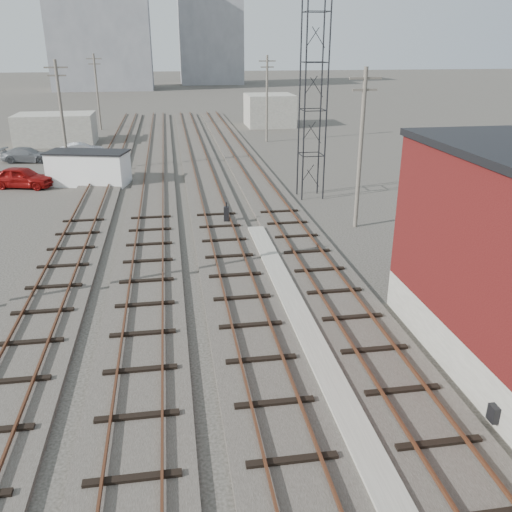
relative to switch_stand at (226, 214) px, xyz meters
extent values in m
plane|color=#282621|center=(1.00, 30.33, -0.60)|extent=(320.00, 320.00, 0.00)
cube|color=#332D28|center=(3.50, 9.33, -0.50)|extent=(3.20, 90.00, 0.20)
cube|color=#4C2816|center=(2.78, 9.33, -0.27)|extent=(0.07, 90.00, 0.12)
cube|color=#4C2816|center=(4.22, 9.33, -0.27)|extent=(0.07, 90.00, 0.12)
cube|color=#332D28|center=(-0.50, 9.33, -0.50)|extent=(3.20, 90.00, 0.20)
cube|color=#4C2816|center=(-1.22, 9.33, -0.27)|extent=(0.07, 90.00, 0.12)
cube|color=#4C2816|center=(0.22, 9.33, -0.27)|extent=(0.07, 90.00, 0.12)
cube|color=#332D28|center=(-4.50, 9.33, -0.50)|extent=(3.20, 90.00, 0.20)
cube|color=#4C2816|center=(-5.22, 9.33, -0.27)|extent=(0.07, 90.00, 0.12)
cube|color=#4C2816|center=(-3.78, 9.33, -0.27)|extent=(0.07, 90.00, 0.12)
cube|color=#332D28|center=(-8.50, 9.33, -0.50)|extent=(3.20, 90.00, 0.20)
cube|color=#4C2816|center=(-9.22, 9.33, -0.27)|extent=(0.07, 90.00, 0.12)
cube|color=#4C2816|center=(-7.78, 9.33, -0.27)|extent=(0.07, 90.00, 0.12)
cube|color=gray|center=(1.50, -15.67, -0.47)|extent=(0.90, 28.00, 0.26)
cube|color=black|center=(5.40, -19.67, -0.10)|extent=(0.20, 0.35, 0.50)
cylinder|color=black|center=(5.75, 4.58, 6.90)|extent=(0.10, 0.10, 15.00)
cylinder|color=black|center=(7.25, 4.58, 6.90)|extent=(0.10, 0.10, 15.00)
cylinder|color=black|center=(5.75, 6.08, 6.90)|extent=(0.10, 0.10, 15.00)
cylinder|color=black|center=(7.25, 6.08, 6.90)|extent=(0.10, 0.10, 15.00)
cylinder|color=#595147|center=(-11.50, 15.33, 3.90)|extent=(0.24, 0.24, 9.00)
cube|color=#595147|center=(-11.50, 15.33, 7.80)|extent=(1.80, 0.12, 0.12)
cube|color=#595147|center=(-11.50, 15.33, 7.20)|extent=(1.40, 0.12, 0.12)
cylinder|color=#595147|center=(-11.50, 40.33, 3.90)|extent=(0.24, 0.24, 9.00)
cube|color=#595147|center=(-11.50, 40.33, 7.80)|extent=(1.80, 0.12, 0.12)
cube|color=#595147|center=(-11.50, 40.33, 7.20)|extent=(1.40, 0.12, 0.12)
cylinder|color=#595147|center=(7.50, -1.67, 3.90)|extent=(0.24, 0.24, 9.00)
cube|color=#595147|center=(7.50, -1.67, 7.80)|extent=(1.80, 0.12, 0.12)
cube|color=#595147|center=(7.50, -1.67, 7.20)|extent=(1.40, 0.12, 0.12)
cylinder|color=#595147|center=(7.50, 28.33, 3.90)|extent=(0.24, 0.24, 9.00)
cube|color=#595147|center=(7.50, 28.33, 7.80)|extent=(1.80, 0.12, 0.12)
cube|color=#595147|center=(7.50, 28.33, 7.20)|extent=(1.40, 0.12, 0.12)
cube|color=gray|center=(-17.00, 105.33, 14.40)|extent=(22.00, 14.00, 30.00)
cube|color=gray|center=(9.00, 120.33, 12.40)|extent=(16.00, 12.00, 26.00)
cube|color=gray|center=(-15.00, 30.33, 1.00)|extent=(8.00, 5.00, 3.20)
cube|color=gray|center=(10.00, 40.33, 1.40)|extent=(6.00, 6.00, 4.00)
cube|color=black|center=(0.00, 0.00, -0.01)|extent=(0.34, 0.34, 0.98)
cylinder|color=black|center=(0.00, 0.00, 0.62)|extent=(0.08, 0.08, 0.29)
cube|color=white|center=(-9.34, 11.45, 0.62)|extent=(6.30, 3.86, 2.45)
cube|color=black|center=(-9.34, 11.45, 1.89)|extent=(6.54, 4.10, 0.12)
imported|color=maroon|center=(-14.19, 11.21, 0.19)|extent=(4.97, 3.02, 1.58)
imported|color=#B6B8BE|center=(-11.32, 22.38, 0.09)|extent=(4.40, 2.22, 1.38)
imported|color=slate|center=(-15.99, 21.00, 0.06)|extent=(4.78, 2.50, 1.32)
camera|label=1|loc=(-3.14, -30.95, 9.57)|focal=38.00mm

